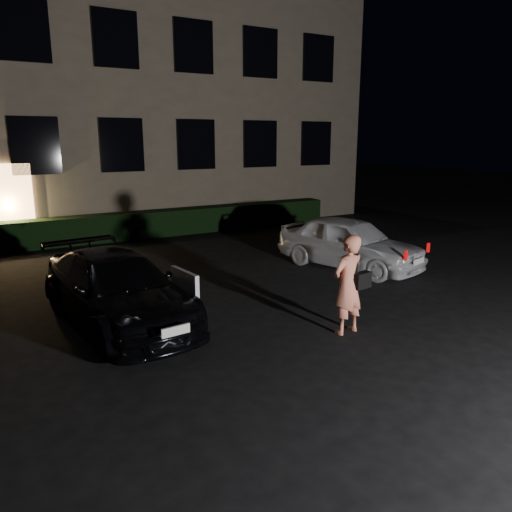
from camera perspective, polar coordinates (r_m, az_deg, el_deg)
ground at (r=7.84m, az=8.78°, el=-11.26°), size 80.00×80.00×0.00m
building at (r=21.16m, az=-18.73°, el=20.23°), size 20.00×8.11×12.00m
hedge at (r=16.87m, az=-14.14°, el=3.37°), size 15.00×0.70×0.85m
sedan at (r=9.25m, az=-15.58°, el=-3.62°), size 2.21×4.48×1.24m
hatch at (r=12.86m, az=10.65°, el=1.54°), size 2.52×4.11×1.31m
man at (r=8.50m, az=10.50°, el=-3.20°), size 0.75×0.49×1.71m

